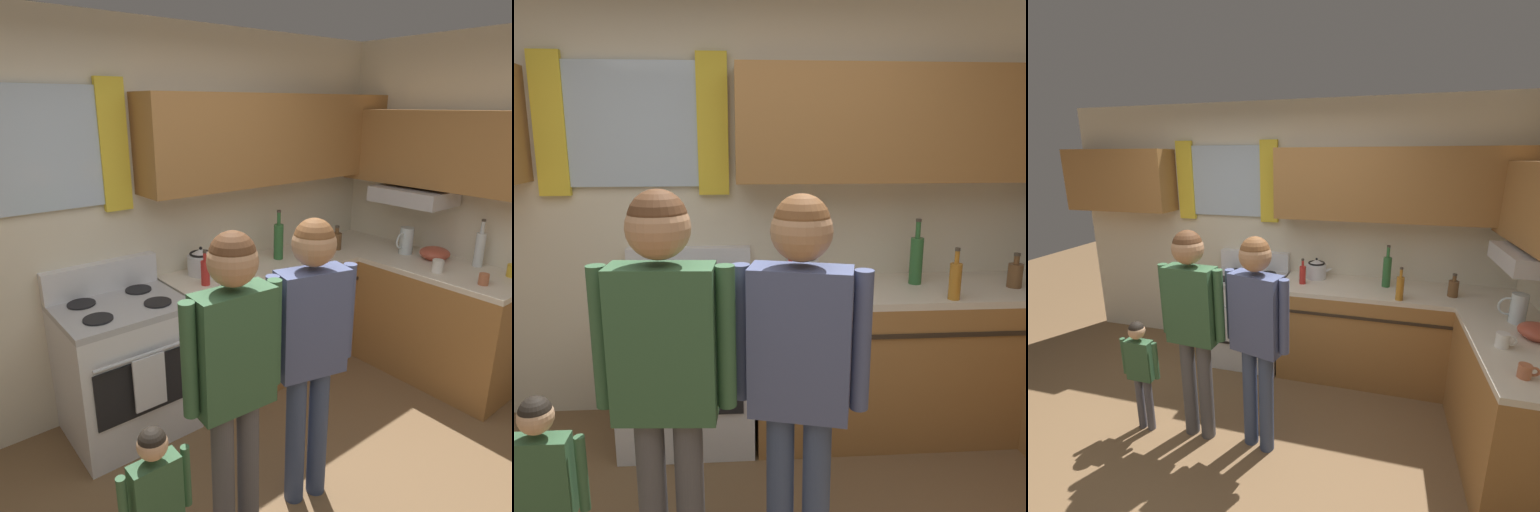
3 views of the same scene
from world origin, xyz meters
The scene contains 11 objects.
back_wall_unit centered at (0.06, 1.82, 1.50)m, with size 4.60×0.42×2.60m.
kitchen_counter_run centered at (1.50, 1.23, 0.45)m, with size 2.12×1.78×0.90m.
stove_oven centered at (-0.22, 1.54, 0.47)m, with size 0.76×0.67×1.10m.
bottle_squat_brown centered at (1.70, 1.49, 0.98)m, with size 0.08×0.08×0.21m.
bottle_oil_amber centered at (1.25, 1.29, 1.01)m, with size 0.06×0.06×0.29m.
bottle_sauce_red centered at (0.37, 1.48, 0.99)m, with size 0.06×0.06×0.25m.
bottle_wine_green centered at (1.14, 1.61, 1.05)m, with size 0.08×0.08×0.39m.
stovetop_kettle centered at (0.47, 1.69, 1.00)m, with size 0.27×0.20×0.21m.
adult_holding_child centered at (-0.19, 0.39, 1.01)m, with size 0.50×0.22×1.60m.
adult_in_plaid centered at (0.29, 0.40, 0.99)m, with size 0.48×0.24×1.58m.
small_child centered at (-0.62, 0.33, 0.57)m, with size 0.31×0.12×0.91m.
Camera 2 is at (0.06, -1.27, 1.76)m, focal length 35.72 mm.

